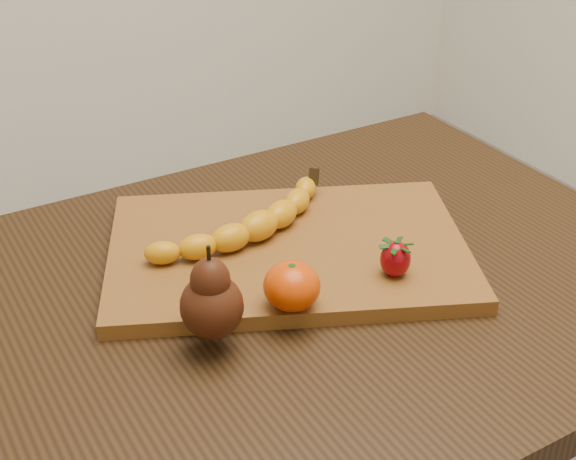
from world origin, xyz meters
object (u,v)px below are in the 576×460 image
table (281,350)px  mandarin (292,286)px  pear (211,291)px  cutting_board (288,250)px

table → mandarin: mandarin is taller
table → mandarin: 0.16m
pear → mandarin: (0.10, -0.00, -0.03)m
table → cutting_board: size_ratio=2.22×
mandarin → table: bearing=70.4°
cutting_board → mandarin: size_ratio=7.02×
table → pear: pear is taller
table → pear: (-0.12, -0.06, 0.17)m
table → cutting_board: cutting_board is taller
table → cutting_board: 0.13m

